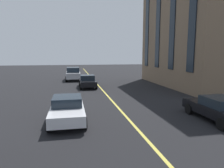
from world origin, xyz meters
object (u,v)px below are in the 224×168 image
at_px(car_silver_mid, 73,74).
at_px(car_white_near, 67,109).
at_px(car_black_parked_a, 87,81).
at_px(car_black_far, 218,108).

distance_m(car_silver_mid, car_white_near, 18.71).
bearing_deg(car_black_parked_a, car_white_near, 169.99).
bearing_deg(car_white_near, car_black_parked_a, -10.01).
xyz_separation_m(car_black_parked_a, car_black_far, (-13.26, -6.30, 0.00)).
relative_size(car_black_parked_a, car_black_far, 0.89).
bearing_deg(car_white_near, car_black_far, -101.01).
bearing_deg(car_black_far, car_white_near, 78.99).
distance_m(car_black_parked_a, car_silver_mid, 7.23).
bearing_deg(car_silver_mid, car_black_far, -158.95).
bearing_deg(car_black_parked_a, car_silver_mid, 12.17).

